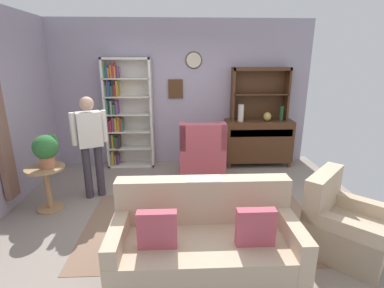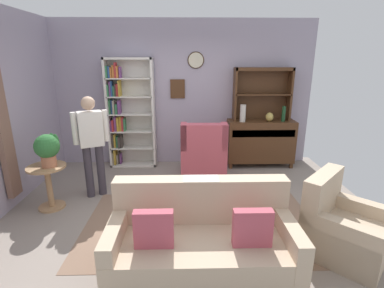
{
  "view_description": "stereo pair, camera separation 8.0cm",
  "coord_description": "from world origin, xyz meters",
  "views": [
    {
      "loc": [
        -0.08,
        -3.6,
        2.09
      ],
      "look_at": [
        0.1,
        0.2,
        0.95
      ],
      "focal_mm": 26.98,
      "sensor_mm": 36.0,
      "label": 1
    },
    {
      "loc": [
        0.01,
        -3.61,
        2.09
      ],
      "look_at": [
        0.1,
        0.2,
        0.95
      ],
      "focal_mm": 26.98,
      "sensor_mm": 36.0,
      "label": 2
    }
  ],
  "objects": [
    {
      "name": "sideboard_hutch",
      "position": [
        1.5,
        1.97,
        1.56
      ],
      "size": [
        1.1,
        0.26,
        1.0
      ],
      "color": "#4C2D19",
      "rests_on": "sideboard"
    },
    {
      "name": "vase_tall",
      "position": [
        1.11,
        1.78,
        1.08
      ],
      "size": [
        0.11,
        0.11,
        0.33
      ],
      "primitive_type": "cylinder",
      "color": "beige",
      "rests_on": "sideboard"
    },
    {
      "name": "potted_plant_large",
      "position": [
        -1.88,
        0.2,
        0.91
      ],
      "size": [
        0.33,
        0.33,
        0.46
      ],
      "color": "#AD6B4C",
      "rests_on": "plant_stand"
    },
    {
      "name": "ground_plane",
      "position": [
        0.0,
        0.0,
        -0.01
      ],
      "size": [
        5.4,
        4.6,
        0.02
      ],
      "primitive_type": "cube",
      "color": "gray"
    },
    {
      "name": "coffee_table",
      "position": [
        0.18,
        -0.26,
        0.35
      ],
      "size": [
        0.8,
        0.5,
        0.42
      ],
      "color": "#4C2D19",
      "rests_on": "ground_plane"
    },
    {
      "name": "armchair_floral",
      "position": [
        1.72,
        -0.89,
        0.29
      ],
      "size": [
        1.08,
        1.08,
        0.88
      ],
      "color": "#C6AD8E",
      "rests_on": "ground_plane"
    },
    {
      "name": "bottle_wine",
      "position": [
        1.89,
        1.77,
        1.07
      ],
      "size": [
        0.07,
        0.07,
        0.29
      ],
      "primitive_type": "cylinder",
      "color": "#194223",
      "rests_on": "sideboard"
    },
    {
      "name": "wall_back",
      "position": [
        0.0,
        2.13,
        1.4
      ],
      "size": [
        5.0,
        0.09,
        2.8
      ],
      "color": "#A399AD",
      "rests_on": "ground_plane"
    },
    {
      "name": "bookshelf",
      "position": [
        -1.11,
        1.94,
        1.05
      ],
      "size": [
        0.9,
        0.3,
        2.1
      ],
      "color": "silver",
      "rests_on": "ground_plane"
    },
    {
      "name": "person_reading",
      "position": [
        -1.4,
        0.59,
        0.91
      ],
      "size": [
        0.51,
        0.32,
        1.56
      ],
      "color": "#38333D",
      "rests_on": "ground_plane"
    },
    {
      "name": "area_rug",
      "position": [
        0.2,
        -0.3,
        0.0
      ],
      "size": [
        3.0,
        1.78,
        0.01
      ],
      "primitive_type": "cube",
      "color": "#846651",
      "rests_on": "ground_plane"
    },
    {
      "name": "wingback_chair",
      "position": [
        0.32,
        1.21,
        0.38
      ],
      "size": [
        0.79,
        0.81,
        1.05
      ],
      "color": "#B74C5B",
      "rests_on": "ground_plane"
    },
    {
      "name": "sideboard",
      "position": [
        1.5,
        1.86,
        0.51
      ],
      "size": [
        1.3,
        0.45,
        0.92
      ],
      "color": "#4C2D19",
      "rests_on": "ground_plane"
    },
    {
      "name": "couch_floral",
      "position": [
        0.17,
        -1.14,
        0.31
      ],
      "size": [
        1.8,
        0.86,
        0.9
      ],
      "color": "#C6AD8E",
      "rests_on": "ground_plane"
    },
    {
      "name": "vase_round",
      "position": [
        1.63,
        1.79,
        1.01
      ],
      "size": [
        0.15,
        0.15,
        0.17
      ],
      "primitive_type": "ellipsoid",
      "color": "tan",
      "rests_on": "sideboard"
    },
    {
      "name": "plant_stand",
      "position": [
        -1.94,
        0.2,
        0.4
      ],
      "size": [
        0.52,
        0.52,
        0.64
      ],
      "color": "#A87F56",
      "rests_on": "ground_plane"
    },
    {
      "name": "book_stack",
      "position": [
        0.2,
        -0.21,
        0.45
      ],
      "size": [
        0.19,
        0.16,
        0.06
      ],
      "color": "gray",
      "rests_on": "coffee_table"
    }
  ]
}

